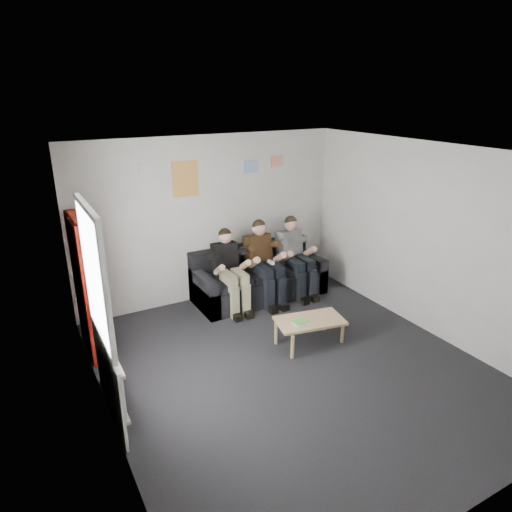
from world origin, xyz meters
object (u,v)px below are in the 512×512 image
at_px(coffee_table, 310,322).
at_px(person_right, 296,257).
at_px(sofa, 258,279).
at_px(bookshelf, 91,286).
at_px(person_left, 231,271).
at_px(person_middle, 265,263).

height_order(coffee_table, person_right, person_right).
xyz_separation_m(sofa, coffee_table, (-0.14, -1.70, 0.02)).
distance_m(bookshelf, person_left, 2.16).
height_order(sofa, bookshelf, bookshelf).
bearing_deg(bookshelf, coffee_table, -27.44).
distance_m(sofa, person_middle, 0.42).
bearing_deg(person_middle, bookshelf, 179.63).
bearing_deg(person_middle, person_right, -5.36).
relative_size(bookshelf, person_middle, 1.38).
relative_size(bookshelf, person_left, 1.44).
xyz_separation_m(person_middle, person_right, (0.62, 0.00, -0.01)).
distance_m(person_left, person_middle, 0.62).
bearing_deg(bookshelf, sofa, 7.59).
distance_m(sofa, person_left, 0.74).
relative_size(person_left, person_right, 0.97).
relative_size(bookshelf, person_right, 1.41).
bearing_deg(sofa, person_left, -162.02).
xyz_separation_m(sofa, person_left, (-0.62, -0.20, 0.35)).
bearing_deg(coffee_table, person_right, 63.20).
bearing_deg(person_middle, coffee_table, -100.91).
xyz_separation_m(sofa, person_middle, (0.00, -0.20, 0.37)).
distance_m(bookshelf, person_middle, 2.77).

